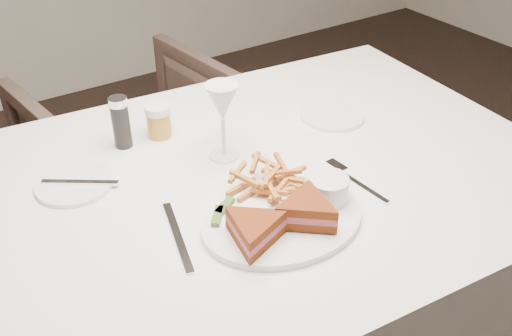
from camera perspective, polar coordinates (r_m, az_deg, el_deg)
The scene contains 3 objects.
table at distance 1.46m, azimuth -1.11°, elevation -12.99°, with size 1.38×0.92×0.75m, color white.
chair_far at distance 2.10m, azimuth -11.54°, elevation 1.90°, with size 0.67×0.63×0.69m, color #4F3A30.
table_setting at distance 1.14m, azimuth -0.23°, elevation -1.19°, with size 0.80×0.62×0.18m.
Camera 1 is at (-0.87, -0.48, 1.45)m, focal length 40.00 mm.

